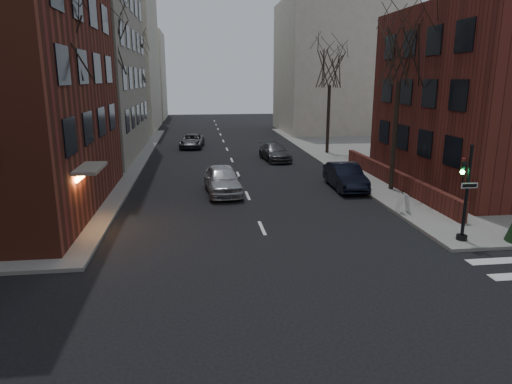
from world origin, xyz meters
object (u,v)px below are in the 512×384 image
traffic_signal (465,199)px  car_lane_gray (275,152)px  car_lane_far (192,141)px  tree_right_b (330,67)px  sandwich_board (404,203)px  streetlamp_near (110,119)px  car_lane_silver (223,180)px  tree_left_c (134,64)px  streetlamp_far (144,102)px  tree_right_a (401,54)px  parked_sedan (345,176)px  tree_left_b (106,45)px  tree_left_a (55,36)px

traffic_signal → car_lane_gray: size_ratio=0.84×
car_lane_gray → car_lane_far: 10.69m
tree_right_b → sandwich_board: (-1.50, -18.93, -6.95)m
streetlamp_near → car_lane_silver: streetlamp_near is taller
tree_left_c → streetlamp_far: size_ratio=1.55×
tree_left_c → car_lane_gray: (12.38, -10.55, -7.34)m
tree_right_a → sandwich_board: bearing=-106.9°
car_lane_silver → streetlamp_near: bearing=150.6°
car_lane_gray → parked_sedan: bearing=-82.3°
tree_right_b → streetlamp_far: 20.01m
parked_sedan → tree_right_a: bearing=-18.4°
streetlamp_near → car_lane_silver: (6.79, -3.28, -3.40)m
traffic_signal → streetlamp_near: streetlamp_near is taller
tree_left_b → sandwich_board: tree_left_b is taller
tree_right_a → tree_right_b: tree_right_a is taller
streetlamp_far → car_lane_silver: streetlamp_far is taller
tree_left_b → streetlamp_far: bearing=87.9°
streetlamp_far → car_lane_far: size_ratio=1.33×
tree_right_a → parked_sedan: tree_right_a is taller
tree_left_b → car_lane_far: tree_left_b is taller
tree_left_c → tree_right_b: bearing=-24.4°
tree_right_b → car_lane_silver: size_ratio=1.86×
tree_right_b → tree_left_a: bearing=-134.4°
tree_left_a → sandwich_board: bearing=-3.3°
car_lane_gray → streetlamp_far: bearing=126.9°
car_lane_silver → car_lane_gray: (4.99, 10.73, -0.15)m
tree_right_a → parked_sedan: size_ratio=2.03×
traffic_signal → sandwich_board: (-0.64, 4.08, -1.27)m
streetlamp_far → car_lane_far: 7.47m
streetlamp_far → car_lane_gray: streetlamp_far is taller
streetlamp_near → car_lane_gray: streetlamp_near is taller
streetlamp_far → sandwich_board: 33.02m
car_lane_silver → sandwich_board: size_ratio=5.08×
tree_right_a → car_lane_silver: size_ratio=1.97×
traffic_signal → tree_left_b: tree_left_b is taller
car_lane_silver → sandwich_board: (8.71, -5.65, -0.21)m
tree_right_a → sandwich_board: tree_right_a is taller
tree_left_a → car_lane_far: 25.44m
tree_right_a → tree_right_b: size_ratio=1.06×
car_lane_gray → traffic_signal: bearing=-84.3°
tree_right_b → car_lane_silver: tree_right_b is taller
traffic_signal → car_lane_silver: traffic_signal is taller
tree_left_b → traffic_signal: bearing=-45.5°
tree_left_b → tree_right_a: bearing=-24.4°
traffic_signal → tree_left_a: size_ratio=0.39×
tree_right_a → car_lane_far: (-12.15, 19.59, -7.37)m
tree_right_b → tree_right_a: bearing=-90.0°
streetlamp_far → sandwich_board: bearing=-61.8°
car_lane_gray → tree_right_b: bearing=19.7°
tree_left_a → sandwich_board: tree_left_a is taller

